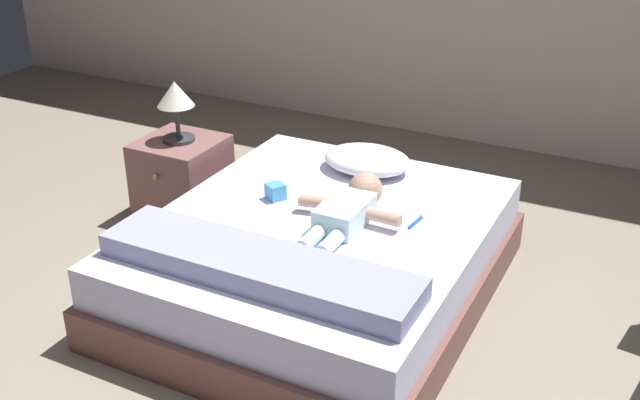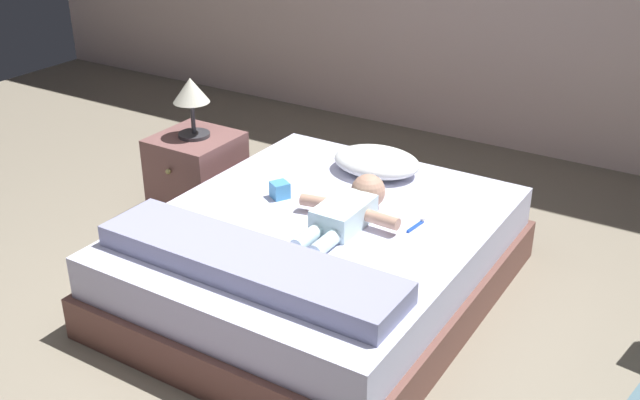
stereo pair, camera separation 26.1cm
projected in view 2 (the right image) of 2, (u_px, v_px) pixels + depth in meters
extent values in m
plane|color=gray|center=(196.00, 361.00, 3.12)|extent=(8.00, 8.00, 0.00)
cube|color=brown|center=(320.00, 275.00, 3.54)|extent=(1.48, 1.76, 0.20)
cube|color=silver|center=(320.00, 239.00, 3.45)|extent=(1.42, 1.69, 0.19)
ellipsoid|color=white|center=(377.00, 162.00, 3.86)|extent=(0.46, 0.36, 0.12)
cube|color=white|center=(344.00, 215.00, 3.33)|extent=(0.18, 0.30, 0.11)
sphere|color=tan|center=(368.00, 191.00, 3.49)|extent=(0.16, 0.16, 0.16)
cylinder|color=tan|center=(318.00, 202.00, 3.44)|extent=(0.17, 0.09, 0.06)
cylinder|color=tan|center=(382.00, 220.00, 3.29)|extent=(0.17, 0.06, 0.06)
cylinder|color=white|center=(307.00, 238.00, 3.19)|extent=(0.06, 0.17, 0.06)
cylinder|color=white|center=(325.00, 244.00, 3.15)|extent=(0.06, 0.17, 0.06)
cube|color=blue|center=(415.00, 226.00, 3.34)|extent=(0.03, 0.13, 0.01)
cube|color=white|center=(423.00, 219.00, 3.38)|extent=(0.02, 0.03, 0.01)
cube|color=#805451|center=(197.00, 174.00, 4.27)|extent=(0.43, 0.43, 0.45)
sphere|color=tan|center=(168.00, 172.00, 4.05)|extent=(0.03, 0.03, 0.03)
cylinder|color=#333338|center=(194.00, 135.00, 4.17)|extent=(0.18, 0.18, 0.02)
cylinder|color=#333338|center=(193.00, 118.00, 4.12)|extent=(0.02, 0.02, 0.18)
cone|color=beige|center=(191.00, 90.00, 4.05)|extent=(0.20, 0.20, 0.14)
cube|color=#9193B7|center=(248.00, 263.00, 2.98)|extent=(1.33, 0.32, 0.09)
cube|color=#4A9FDE|center=(280.00, 190.00, 3.60)|extent=(0.11, 0.11, 0.08)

